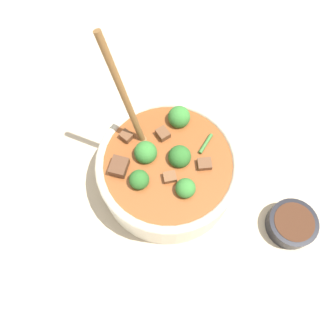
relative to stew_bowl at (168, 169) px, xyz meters
name	(u,v)px	position (x,y,z in m)	size (l,w,h in m)	color
ground_plane	(168,180)	(0.00, 0.00, -0.06)	(4.00, 4.00, 0.00)	#C6B293
stew_bowl	(168,169)	(0.00, 0.00, 0.00)	(0.28, 0.28, 0.32)	beige
condiment_bowl	(292,224)	(-0.17, -0.20, -0.04)	(0.10, 0.10, 0.04)	black
empty_plate	(49,277)	(-0.12, 0.27, -0.05)	(0.23, 0.23, 0.02)	white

